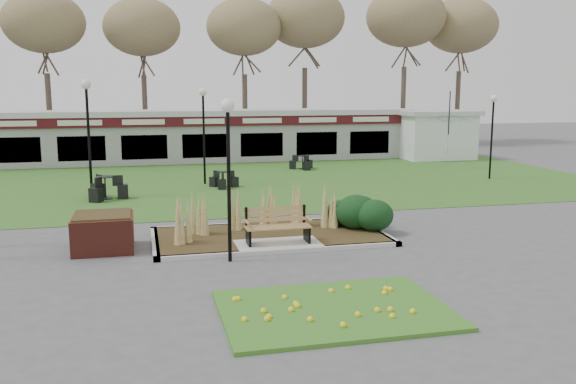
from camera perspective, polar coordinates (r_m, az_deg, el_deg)
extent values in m
plane|color=#515154|center=(15.80, -0.82, -5.38)|extent=(100.00, 100.00, 0.00)
cube|color=#336B21|center=(27.40, -6.38, 1.02)|extent=(34.00, 16.00, 0.02)
cube|color=#276E1F|center=(11.56, 4.33, -10.94)|extent=(4.20, 3.00, 0.08)
cube|color=#352815|center=(16.92, -1.72, -4.16)|extent=(6.22, 3.22, 0.12)
cube|color=#B7B7B2|center=(15.40, -0.48, -5.55)|extent=(6.40, 0.18, 0.12)
cube|color=#B7B7B2|center=(18.46, -2.75, -3.00)|extent=(6.40, 0.18, 0.12)
cube|color=#B7B7B2|center=(16.59, -12.33, -4.67)|extent=(0.18, 3.40, 0.12)
cube|color=#B7B7B2|center=(17.81, 8.14, -3.56)|extent=(0.18, 3.40, 0.12)
cube|color=#B7B7B2|center=(15.93, -0.94, -5.02)|extent=(2.20, 1.20, 0.13)
cone|color=#9F7F4F|center=(16.90, -8.33, -2.07)|extent=(0.36, 0.36, 1.15)
cone|color=#9F7F4F|center=(17.40, -5.18, -1.67)|extent=(0.36, 0.36, 1.15)
cone|color=#9F7F4F|center=(17.78, -1.76, -1.39)|extent=(0.36, 0.36, 1.15)
cone|color=#9F7F4F|center=(17.80, 1.21, -1.38)|extent=(0.36, 0.36, 1.15)
cone|color=#9F7F4F|center=(17.64, 4.05, -1.50)|extent=(0.36, 0.36, 1.15)
cone|color=#9F7F4F|center=(16.08, -9.84, -2.71)|extent=(0.36, 0.36, 1.15)
ellipsoid|color=black|center=(17.70, 6.41, -1.85)|extent=(1.21, 1.10, 0.99)
ellipsoid|color=black|center=(17.48, 8.08, -2.18)|extent=(1.10, 1.00, 0.90)
ellipsoid|color=black|center=(18.27, 6.75, -1.69)|extent=(1.06, 0.96, 0.86)
ellipsoid|color=black|center=(18.08, 4.97, -1.94)|extent=(0.92, 0.84, 0.76)
cube|color=olive|center=(15.81, -0.94, -3.28)|extent=(1.70, 0.57, 0.04)
cube|color=olive|center=(16.05, -1.19, -2.07)|extent=(1.70, 0.13, 0.44)
cube|color=black|center=(15.71, -3.72, -4.21)|extent=(0.06, 0.55, 0.42)
cube|color=black|center=(16.04, 1.78, -3.90)|extent=(0.06, 0.55, 0.42)
cube|color=black|center=(15.90, -3.93, -2.31)|extent=(0.06, 0.06, 0.50)
cube|color=black|center=(16.22, 1.51, -2.05)|extent=(0.06, 0.06, 0.50)
cube|color=olive|center=(15.60, -3.87, -2.81)|extent=(0.05, 0.50, 0.04)
cube|color=olive|center=(15.95, 1.95, -2.51)|extent=(0.05, 0.50, 0.04)
cube|color=maroon|center=(16.33, -16.89, -3.68)|extent=(1.50, 1.50, 0.90)
cube|color=#352815|center=(16.23, -16.97, -2.07)|extent=(1.40, 1.40, 0.06)
cube|color=#939496|center=(35.16, -8.08, 5.00)|extent=(24.00, 3.00, 2.60)
cube|color=#490F14|center=(33.55, -7.86, 6.58)|extent=(24.00, 0.18, 0.55)
cube|color=silver|center=(35.07, -8.14, 7.36)|extent=(24.60, 3.40, 0.30)
cube|color=silver|center=(33.44, -7.84, 6.57)|extent=(22.00, 0.02, 0.28)
cube|color=black|center=(33.75, -7.83, 4.30)|extent=(22.00, 0.10, 1.30)
cube|color=white|center=(37.07, 13.58, 5.06)|extent=(4.00, 3.00, 2.60)
cube|color=silver|center=(36.99, 13.66, 7.22)|extent=(4.40, 3.40, 0.25)
cylinder|color=#47382B|center=(43.28, -21.22, 7.01)|extent=(0.36, 0.36, 5.17)
ellipsoid|color=olive|center=(43.47, -21.71, 14.67)|extent=(5.24, 5.24, 3.93)
cylinder|color=#47382B|center=(42.91, -13.20, 7.39)|extent=(0.36, 0.36, 5.17)
ellipsoid|color=olive|center=(43.10, -13.51, 15.12)|extent=(5.24, 5.24, 3.93)
cylinder|color=#47382B|center=(43.38, -5.19, 7.63)|extent=(0.36, 0.36, 5.17)
ellipsoid|color=olive|center=(43.57, -5.31, 15.28)|extent=(5.24, 5.24, 3.93)
cylinder|color=#47382B|center=(44.66, 2.52, 7.71)|extent=(0.36, 0.36, 5.17)
ellipsoid|color=olive|center=(44.84, 2.57, 15.15)|extent=(5.24, 5.24, 3.93)
cylinder|color=#47382B|center=(46.68, 9.68, 7.67)|extent=(0.36, 0.36, 5.17)
ellipsoid|color=olive|center=(46.85, 9.88, 14.78)|extent=(5.24, 5.24, 3.93)
cylinder|color=#47382B|center=(49.35, 16.15, 7.53)|extent=(0.36, 0.36, 5.17)
ellipsoid|color=olive|center=(49.51, 16.47, 14.26)|extent=(5.24, 5.24, 3.93)
cylinder|color=black|center=(14.41, -5.55, 0.37)|extent=(0.09, 0.09, 3.57)
sphere|color=white|center=(14.23, -5.68, 8.06)|extent=(0.32, 0.32, 0.32)
cylinder|color=black|center=(26.42, -7.87, 4.80)|extent=(0.10, 0.10, 3.81)
sphere|color=white|center=(26.33, -7.97, 9.26)|extent=(0.34, 0.34, 0.34)
cylinder|color=black|center=(29.23, 18.50, 4.57)|extent=(0.09, 0.09, 3.52)
sphere|color=white|center=(29.14, 18.70, 8.29)|extent=(0.32, 0.32, 0.32)
cylinder|color=black|center=(24.23, -18.11, 4.32)|extent=(0.10, 0.10, 4.09)
sphere|color=white|center=(24.14, -18.39, 9.55)|extent=(0.37, 0.37, 0.37)
cylinder|color=black|center=(23.77, -16.68, -0.59)|extent=(0.50, 0.50, 0.03)
cylinder|color=black|center=(23.70, -16.72, 0.37)|extent=(0.06, 0.06, 0.82)
cylinder|color=black|center=(23.64, -16.77, 1.37)|extent=(0.68, 0.68, 0.03)
cube|color=black|center=(23.71, -15.19, 0.05)|extent=(0.39, 0.39, 0.52)
cube|color=black|center=(24.28, -17.40, 0.16)|extent=(0.53, 0.53, 0.52)
cube|color=black|center=(23.21, -17.52, -0.26)|extent=(0.53, 0.53, 0.52)
cylinder|color=black|center=(25.57, -6.05, 0.46)|extent=(0.39, 0.39, 0.03)
cylinder|color=black|center=(25.53, -6.07, 1.15)|extent=(0.04, 0.04, 0.64)
cylinder|color=black|center=(25.48, -6.08, 1.89)|extent=(0.53, 0.53, 0.02)
cube|color=black|center=(25.74, -5.07, 0.96)|extent=(0.37, 0.37, 0.41)
cube|color=black|center=(25.84, -6.93, 0.96)|extent=(0.43, 0.43, 0.41)
cube|color=black|center=(25.06, -6.19, 0.71)|extent=(0.37, 0.37, 0.41)
cylinder|color=black|center=(31.28, 1.37, 2.19)|extent=(0.41, 0.41, 0.03)
cylinder|color=black|center=(31.24, 1.37, 2.79)|extent=(0.05, 0.05, 0.67)
cylinder|color=black|center=(31.20, 1.37, 3.41)|extent=(0.56, 0.56, 0.02)
cube|color=black|center=(31.66, 1.92, 2.64)|extent=(0.44, 0.44, 0.43)
cube|color=black|center=(31.32, 0.44, 2.57)|extent=(0.41, 0.41, 0.43)
cube|color=black|center=(30.79, 1.74, 2.44)|extent=(0.36, 0.36, 0.43)
cylinder|color=black|center=(32.38, 14.73, 4.03)|extent=(0.06, 0.06, 2.20)
imported|color=#3149AC|center=(32.32, 14.78, 5.30)|extent=(2.51, 2.55, 2.09)
imported|color=black|center=(36.63, -23.87, 3.67)|extent=(4.93, 1.95, 1.60)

